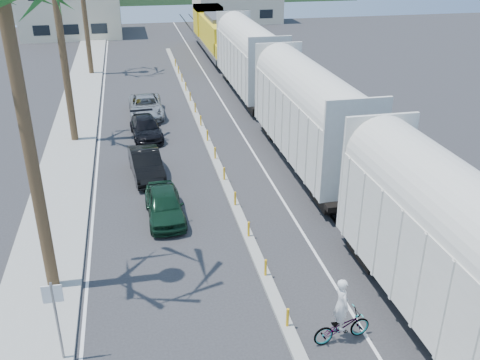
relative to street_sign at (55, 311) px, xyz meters
name	(u,v)px	position (x,y,z in m)	size (l,w,h in m)	color
sidewalk	(75,125)	(-1.20, 23.00, -1.90)	(3.00, 90.00, 0.15)	gray
rails	(255,102)	(12.30, 26.00, -1.94)	(1.56, 100.00, 0.06)	black
median	(208,142)	(7.30, 17.96, -1.88)	(0.45, 60.00, 0.85)	gray
lane_markings	(167,120)	(5.15, 23.00, -1.97)	(9.42, 90.00, 0.01)	silver
freight_train	(280,90)	(12.30, 18.93, 0.93)	(3.00, 60.94, 5.85)	beige
street_sign	(55,311)	(0.00, 0.00, 0.00)	(0.60, 0.08, 3.00)	slate
car_lead	(165,205)	(3.86, 8.64, -1.26)	(1.81, 4.23, 1.43)	black
car_second	(146,164)	(3.26, 13.62, -1.24)	(1.96, 4.56, 1.46)	black
car_third	(146,128)	(3.53, 19.78, -1.32)	(2.18, 4.62, 1.30)	black
car_rear	(146,106)	(3.75, 24.44, -1.26)	(2.42, 5.15, 1.43)	#A1A4A6
cyclist	(342,321)	(8.88, -0.85, -1.20)	(1.25, 2.22, 2.41)	#9EA0A5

